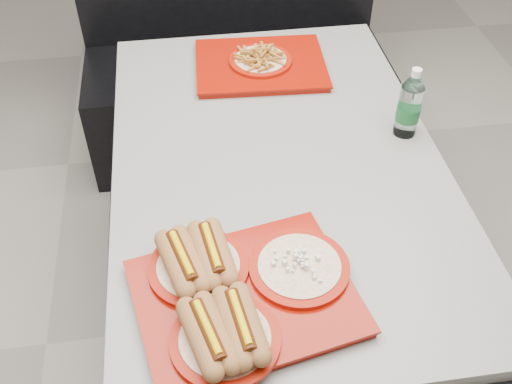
{
  "coord_description": "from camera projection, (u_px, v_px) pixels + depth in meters",
  "views": [
    {
      "loc": [
        -0.24,
        -1.23,
        1.82
      ],
      "look_at": [
        -0.09,
        -0.2,
        0.83
      ],
      "focal_mm": 42.0,
      "sensor_mm": 36.0,
      "label": 1
    }
  ],
  "objects": [
    {
      "name": "water_bottle",
      "position": [
        409.0,
        106.0,
        1.67
      ],
      "size": [
        0.07,
        0.07,
        0.21
      ],
      "rotation": [
        0.0,
        0.0,
        0.14
      ],
      "color": "silver",
      "rests_on": "diner_table"
    },
    {
      "name": "tray_near",
      "position": [
        236.0,
        292.0,
        1.27
      ],
      "size": [
        0.53,
        0.45,
        0.1
      ],
      "rotation": [
        0.0,
        0.0,
        0.2
      ],
      "color": "#8A0E03",
      "rests_on": "diner_table"
    },
    {
      "name": "tray_far",
      "position": [
        260.0,
        62.0,
        1.96
      ],
      "size": [
        0.44,
        0.35,
        0.08
      ],
      "rotation": [
        0.0,
        0.0,
        -0.06
      ],
      "color": "#8A0E03",
      "rests_on": "diner_table"
    },
    {
      "name": "ground",
      "position": [
        273.0,
        316.0,
        2.16
      ],
      "size": [
        6.0,
        6.0,
        0.0
      ],
      "primitive_type": "plane",
      "color": "#9A958A",
      "rests_on": "ground"
    },
    {
      "name": "booth_bench",
      "position": [
        234.0,
        60.0,
        2.67
      ],
      "size": [
        1.3,
        0.57,
        1.35
      ],
      "color": "black",
      "rests_on": "ground"
    },
    {
      "name": "diner_table",
      "position": [
        277.0,
        202.0,
        1.76
      ],
      "size": [
        0.92,
        1.42,
        0.75
      ],
      "color": "black",
      "rests_on": "ground"
    }
  ]
}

